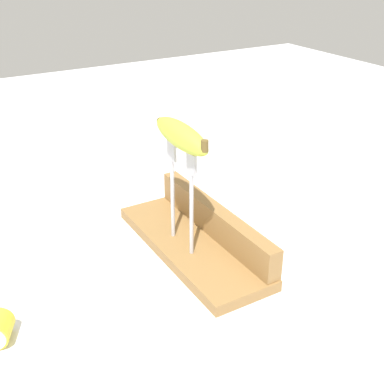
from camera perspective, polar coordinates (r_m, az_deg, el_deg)
The scene contains 5 objects.
ground_plane at distance 0.94m, azimuth 0.00°, elevation -6.58°, with size 3.00×3.00×0.00m, color silver.
wooden_board at distance 0.93m, azimuth 0.00°, elevation -6.05°, with size 0.36×0.13×0.02m, color olive.
board_backstop at distance 0.94m, azimuth 2.64°, elevation -3.21°, with size 0.35×0.03×0.06m, color olive.
fork_stand_center at distance 0.86m, azimuth -1.19°, elevation 0.43°, with size 0.09×0.01×0.19m.
banana_raised_center at distance 0.83m, azimuth -1.25°, elevation 6.43°, with size 0.17×0.05×0.04m.
Camera 1 is at (0.68, -0.40, 0.52)m, focal length 47.16 mm.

